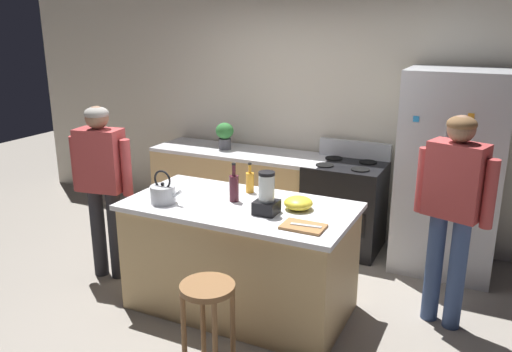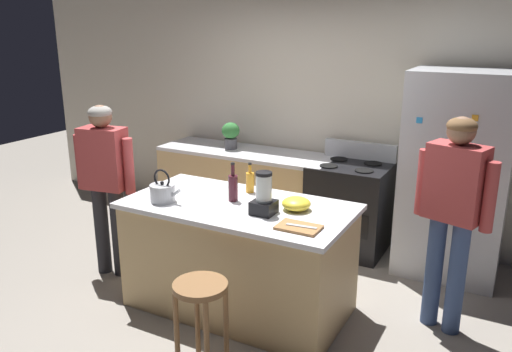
% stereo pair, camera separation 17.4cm
% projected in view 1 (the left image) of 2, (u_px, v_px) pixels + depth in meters
% --- Properties ---
extents(ground_plane, '(14.00, 14.00, 0.00)m').
position_uv_depth(ground_plane, '(240.00, 306.00, 4.34)').
color(ground_plane, gray).
extents(back_wall, '(8.00, 0.10, 2.70)m').
position_uv_depth(back_wall, '(322.00, 111.00, 5.63)').
color(back_wall, beige).
rests_on(back_wall, ground_plane).
extents(kitchen_island, '(1.80, 0.94, 0.91)m').
position_uv_depth(kitchen_island, '(240.00, 257.00, 4.20)').
color(kitchen_island, tan).
rests_on(kitchen_island, ground_plane).
extents(back_counter_run, '(2.00, 0.64, 0.91)m').
position_uv_depth(back_counter_run, '(241.00, 190.00, 5.88)').
color(back_counter_run, tan).
rests_on(back_counter_run, ground_plane).
extents(refrigerator, '(0.90, 0.73, 1.89)m').
position_uv_depth(refrigerator, '(450.00, 173.00, 4.77)').
color(refrigerator, '#B7BABF').
rests_on(refrigerator, ground_plane).
extents(stove_range, '(0.76, 0.65, 1.09)m').
position_uv_depth(stove_range, '(345.00, 206.00, 5.34)').
color(stove_range, black).
rests_on(stove_range, ground_plane).
extents(person_by_island_left, '(0.60, 0.29, 1.60)m').
position_uv_depth(person_by_island_left, '(102.00, 177.00, 4.60)').
color(person_by_island_left, '#26262B').
rests_on(person_by_island_left, ground_plane).
extents(person_by_sink_right, '(0.59, 0.33, 1.66)m').
position_uv_depth(person_by_sink_right, '(453.00, 202.00, 3.83)').
color(person_by_sink_right, '#384C7A').
rests_on(person_by_sink_right, ground_plane).
extents(bar_stool, '(0.36, 0.36, 0.67)m').
position_uv_depth(bar_stool, '(208.00, 305.00, 3.36)').
color(bar_stool, brown).
rests_on(bar_stool, ground_plane).
extents(potted_plant, '(0.20, 0.20, 0.30)m').
position_uv_depth(potted_plant, '(225.00, 134.00, 5.78)').
color(potted_plant, '#4C4C51').
rests_on(potted_plant, back_counter_run).
extents(blender_appliance, '(0.17, 0.17, 0.32)m').
position_uv_depth(blender_appliance, '(267.00, 196.00, 3.84)').
color(blender_appliance, black).
rests_on(blender_appliance, kitchen_island).
extents(bottle_wine, '(0.08, 0.08, 0.32)m').
position_uv_depth(bottle_wine, '(234.00, 187.00, 4.11)').
color(bottle_wine, '#471923').
rests_on(bottle_wine, kitchen_island).
extents(bottle_soda, '(0.07, 0.07, 0.26)m').
position_uv_depth(bottle_soda, '(250.00, 182.00, 4.33)').
color(bottle_soda, orange).
rests_on(bottle_soda, kitchen_island).
extents(mixing_bowl, '(0.22, 0.22, 0.10)m').
position_uv_depth(mixing_bowl, '(298.00, 203.00, 3.95)').
color(mixing_bowl, yellow).
rests_on(mixing_bowl, kitchen_island).
extents(tea_kettle, '(0.28, 0.20, 0.27)m').
position_uv_depth(tea_kettle, '(163.00, 193.00, 4.08)').
color(tea_kettle, '#B7BABF').
rests_on(tea_kettle, kitchen_island).
extents(cutting_board, '(0.30, 0.20, 0.02)m').
position_uv_depth(cutting_board, '(303.00, 227.00, 3.60)').
color(cutting_board, '#9E6B3D').
rests_on(cutting_board, kitchen_island).
extents(chef_knife, '(0.22, 0.05, 0.01)m').
position_uv_depth(chef_knife, '(306.00, 225.00, 3.59)').
color(chef_knife, '#B7BABF').
rests_on(chef_knife, cutting_board).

